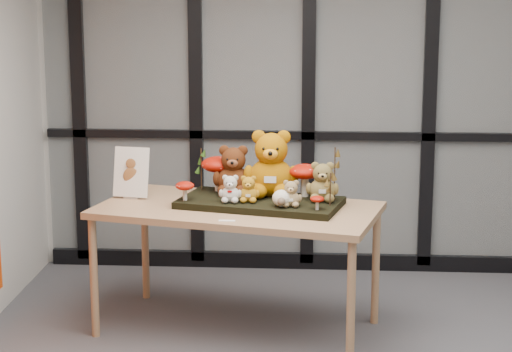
# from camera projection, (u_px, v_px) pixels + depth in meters

# --- Properties ---
(room_shell) EXTENTS (5.00, 5.00, 5.00)m
(room_shell) POSITION_uv_depth(u_px,v_px,m) (398.00, 91.00, 4.43)
(room_shell) COLOR beige
(room_shell) RESTS_ON floor
(glass_partition) EXTENTS (4.90, 0.06, 2.78)m
(glass_partition) POSITION_uv_depth(u_px,v_px,m) (369.00, 87.00, 6.90)
(glass_partition) COLOR #2D383F
(glass_partition) RESTS_ON floor
(display_table) EXTENTS (1.89, 1.26, 0.81)m
(display_table) POSITION_uv_depth(u_px,v_px,m) (237.00, 217.00, 5.80)
(display_table) COLOR tan
(display_table) RESTS_ON floor
(diorama_tray) EXTENTS (1.09, 0.72, 0.04)m
(diorama_tray) POSITION_uv_depth(u_px,v_px,m) (260.00, 203.00, 5.80)
(diorama_tray) COLOR black
(diorama_tray) RESTS_ON display_table
(bear_pooh_yellow) EXTENTS (0.42, 0.40, 0.46)m
(bear_pooh_yellow) POSITION_uv_depth(u_px,v_px,m) (271.00, 160.00, 5.86)
(bear_pooh_yellow) COLOR #A76304
(bear_pooh_yellow) RESTS_ON diorama_tray
(bear_brown_medium) EXTENTS (0.32, 0.30, 0.35)m
(bear_brown_medium) POSITION_uv_depth(u_px,v_px,m) (233.00, 167.00, 5.91)
(bear_brown_medium) COLOR #48200C
(bear_brown_medium) RESTS_ON diorama_tray
(bear_tan_back) EXTENTS (0.24, 0.23, 0.27)m
(bear_tan_back) POSITION_uv_depth(u_px,v_px,m) (322.00, 179.00, 5.74)
(bear_tan_back) COLOR olive
(bear_tan_back) RESTS_ON diorama_tray
(bear_small_yellow) EXTENTS (0.17, 0.16, 0.18)m
(bear_small_yellow) POSITION_uv_depth(u_px,v_px,m) (249.00, 187.00, 5.72)
(bear_small_yellow) COLOR #B47C19
(bear_small_yellow) RESTS_ON diorama_tray
(bear_white_bow) EXTENTS (0.17, 0.16, 0.19)m
(bear_white_bow) POSITION_uv_depth(u_px,v_px,m) (230.00, 187.00, 5.71)
(bear_white_bow) COLOR silver
(bear_white_bow) RESTS_ON diorama_tray
(bear_beige_small) EXTENTS (0.16, 0.15, 0.18)m
(bear_beige_small) POSITION_uv_depth(u_px,v_px,m) (291.00, 192.00, 5.60)
(bear_beige_small) COLOR #9E8254
(bear_beige_small) RESTS_ON diorama_tray
(plush_cream_hedgehog) EXTENTS (0.10, 0.10, 0.11)m
(plush_cream_hedgehog) POSITION_uv_depth(u_px,v_px,m) (282.00, 197.00, 5.60)
(plush_cream_hedgehog) COLOR white
(plush_cream_hedgehog) RESTS_ON diorama_tray
(mushroom_back_left) EXTENTS (0.22, 0.22, 0.25)m
(mushroom_back_left) POSITION_uv_depth(u_px,v_px,m) (219.00, 172.00, 6.01)
(mushroom_back_left) COLOR #9A1104
(mushroom_back_left) RESTS_ON diorama_tray
(mushroom_back_right) EXTENTS (0.21, 0.21, 0.23)m
(mushroom_back_right) POSITION_uv_depth(u_px,v_px,m) (305.00, 179.00, 5.86)
(mushroom_back_right) COLOR #9A1104
(mushroom_back_right) RESTS_ON diorama_tray
(mushroom_front_left) EXTENTS (0.12, 0.12, 0.13)m
(mushroom_front_left) POSITION_uv_depth(u_px,v_px,m) (185.00, 190.00, 5.76)
(mushroom_front_left) COLOR #9A1104
(mushroom_front_left) RESTS_ON diorama_tray
(mushroom_front_right) EXTENTS (0.08, 0.08, 0.09)m
(mushroom_front_right) POSITION_uv_depth(u_px,v_px,m) (317.00, 202.00, 5.53)
(mushroom_front_right) COLOR #9A1104
(mushroom_front_right) RESTS_ON diorama_tray
(sprig_green_far_left) EXTENTS (0.05, 0.05, 0.28)m
(sprig_green_far_left) POSITION_uv_depth(u_px,v_px,m) (201.00, 169.00, 6.02)
(sprig_green_far_left) COLOR #11380C
(sprig_green_far_left) RESTS_ON diorama_tray
(sprig_green_mid_left) EXTENTS (0.05, 0.05, 0.25)m
(sprig_green_mid_left) POSITION_uv_depth(u_px,v_px,m) (228.00, 172.00, 6.03)
(sprig_green_mid_left) COLOR #11380C
(sprig_green_mid_left) RESTS_ON diorama_tray
(sprig_dry_far_right) EXTENTS (0.05, 0.05, 0.34)m
(sprig_dry_far_right) POSITION_uv_depth(u_px,v_px,m) (335.00, 174.00, 5.73)
(sprig_dry_far_right) COLOR brown
(sprig_dry_far_right) RESTS_ON diorama_tray
(sprig_dry_mid_right) EXTENTS (0.05, 0.05, 0.20)m
(sprig_dry_mid_right) POSITION_uv_depth(u_px,v_px,m) (330.00, 189.00, 5.62)
(sprig_dry_mid_right) COLOR brown
(sprig_dry_mid_right) RESTS_ON diorama_tray
(sprig_green_centre) EXTENTS (0.05, 0.05, 0.21)m
(sprig_green_centre) POSITION_uv_depth(u_px,v_px,m) (263.00, 177.00, 5.97)
(sprig_green_centre) COLOR #11380C
(sprig_green_centre) RESTS_ON diorama_tray
(sign_holder) EXTENTS (0.24, 0.12, 0.33)m
(sign_holder) POSITION_uv_depth(u_px,v_px,m) (131.00, 174.00, 5.99)
(sign_holder) COLOR silver
(sign_holder) RESTS_ON display_table
(label_card) EXTENTS (0.10, 0.03, 0.00)m
(label_card) POSITION_uv_depth(u_px,v_px,m) (227.00, 221.00, 5.44)
(label_card) COLOR white
(label_card) RESTS_ON display_table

